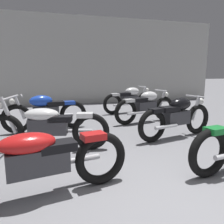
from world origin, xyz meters
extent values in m
plane|color=gray|center=(0.00, 0.00, 0.00)|extent=(60.00, 60.00, 0.00)
cube|color=#B2B2AD|center=(0.00, 8.00, 1.80)|extent=(12.74, 0.24, 3.60)
torus|color=black|center=(-0.71, 0.84, 0.34)|extent=(0.68, 0.22, 0.67)
cube|color=#38383D|center=(-1.45, 0.72, 0.44)|extent=(0.69, 0.35, 0.28)
ellipsoid|color=red|center=(-1.55, 0.70, 0.66)|extent=(0.65, 0.42, 0.22)
cube|color=black|center=(-1.23, 0.75, 0.57)|extent=(0.43, 0.30, 0.10)
cube|color=red|center=(-0.81, 0.83, 0.64)|extent=(0.31, 0.24, 0.08)
cylinder|color=silver|center=(-0.98, 0.93, 0.32)|extent=(0.55, 0.16, 0.07)
torus|color=black|center=(-2.04, 2.48, 0.34)|extent=(0.68, 0.26, 0.67)
torus|color=black|center=(-0.58, 2.13, 0.34)|extent=(0.68, 0.26, 0.67)
cylinder|color=silver|center=(-1.96, 2.46, 0.65)|extent=(0.28, 0.13, 0.66)
cube|color=#38383D|center=(-1.31, 2.30, 0.44)|extent=(0.70, 0.39, 0.28)
ellipsoid|color=white|center=(-1.41, 2.33, 0.66)|extent=(0.66, 0.45, 0.22)
cube|color=black|center=(-1.10, 2.25, 0.57)|extent=(0.45, 0.33, 0.10)
cube|color=white|center=(-0.68, 2.15, 0.64)|extent=(0.32, 0.26, 0.08)
cylinder|color=silver|center=(-1.90, 2.45, 0.96)|extent=(0.19, 0.67, 0.04)
cylinder|color=silver|center=(-0.79, 2.31, 0.32)|extent=(0.55, 0.20, 0.07)
torus|color=black|center=(-1.97, 3.65, 0.34)|extent=(0.68, 0.20, 0.67)
torus|color=black|center=(-0.68, 3.82, 0.34)|extent=(0.68, 0.20, 0.67)
cylinder|color=silver|center=(-1.89, 3.67, 0.59)|extent=(0.25, 0.10, 0.56)
cube|color=#38383D|center=(-1.33, 3.74, 0.44)|extent=(0.60, 0.31, 0.28)
ellipsoid|color=blue|center=(-1.43, 3.73, 0.72)|extent=(0.55, 0.35, 0.26)
cube|color=black|center=(-1.11, 3.77, 0.64)|extent=(0.43, 0.29, 0.10)
cube|color=blue|center=(-0.78, 3.81, 0.64)|extent=(0.30, 0.23, 0.08)
cylinder|color=silver|center=(-1.83, 3.67, 0.85)|extent=(0.10, 0.48, 0.04)
sphere|color=white|center=(-2.03, 3.65, 0.73)|extent=(0.14, 0.14, 0.14)
cylinder|color=silver|center=(-0.95, 3.92, 0.32)|extent=(0.55, 0.14, 0.07)
torus|color=black|center=(0.70, 0.62, 0.34)|extent=(0.68, 0.20, 0.67)
cube|color=#197F33|center=(0.80, 0.63, 0.64)|extent=(0.30, 0.24, 0.08)
torus|color=black|center=(1.93, 2.49, 0.34)|extent=(0.68, 0.26, 0.67)
torus|color=black|center=(0.66, 2.20, 0.34)|extent=(0.68, 0.26, 0.67)
cylinder|color=silver|center=(1.85, 2.47, 0.59)|extent=(0.25, 0.12, 0.56)
cube|color=#38383D|center=(1.29, 2.35, 0.44)|extent=(0.61, 0.36, 0.28)
ellipsoid|color=black|center=(1.39, 2.37, 0.72)|extent=(0.57, 0.39, 0.26)
cube|color=black|center=(1.08, 2.30, 0.64)|extent=(0.44, 0.32, 0.10)
cube|color=black|center=(0.76, 2.22, 0.64)|extent=(0.32, 0.26, 0.08)
cylinder|color=silver|center=(1.79, 2.46, 0.85)|extent=(0.14, 0.48, 0.04)
sphere|color=white|center=(1.99, 2.50, 0.73)|extent=(0.14, 0.14, 0.14)
cylinder|color=silver|center=(0.93, 2.13, 0.32)|extent=(0.55, 0.19, 0.07)
torus|color=black|center=(1.93, 4.01, 0.34)|extent=(0.68, 0.25, 0.67)
torus|color=black|center=(0.66, 3.73, 0.34)|extent=(0.68, 0.25, 0.67)
cylinder|color=silver|center=(1.86, 4.00, 0.59)|extent=(0.25, 0.12, 0.56)
cube|color=#38383D|center=(1.30, 3.87, 0.44)|extent=(0.61, 0.36, 0.28)
ellipsoid|color=white|center=(1.40, 3.90, 0.72)|extent=(0.57, 0.39, 0.26)
cube|color=black|center=(1.08, 3.83, 0.64)|extent=(0.44, 0.32, 0.10)
cube|color=white|center=(0.76, 3.76, 0.64)|extent=(0.32, 0.26, 0.08)
cylinder|color=silver|center=(1.80, 3.98, 0.85)|extent=(0.14, 0.48, 0.04)
sphere|color=white|center=(1.99, 4.03, 0.73)|extent=(0.14, 0.14, 0.14)
cylinder|color=silver|center=(0.94, 3.66, 0.32)|extent=(0.55, 0.19, 0.07)
torus|color=black|center=(2.03, 5.50, 0.34)|extent=(0.68, 0.24, 0.67)
torus|color=black|center=(0.76, 5.24, 0.34)|extent=(0.68, 0.24, 0.67)
cylinder|color=silver|center=(1.95, 5.48, 0.59)|extent=(0.25, 0.12, 0.56)
cube|color=#38383D|center=(1.39, 5.37, 0.44)|extent=(0.61, 0.35, 0.28)
ellipsoid|color=white|center=(1.49, 5.39, 0.72)|extent=(0.57, 0.38, 0.26)
cube|color=black|center=(1.18, 5.32, 0.64)|extent=(0.44, 0.32, 0.10)
cube|color=white|center=(0.85, 5.26, 0.64)|extent=(0.31, 0.25, 0.08)
cylinder|color=silver|center=(1.89, 5.47, 0.85)|extent=(0.13, 0.48, 0.04)
sphere|color=white|center=(2.09, 5.51, 0.73)|extent=(0.14, 0.14, 0.14)
cylinder|color=silver|center=(1.03, 5.16, 0.32)|extent=(0.55, 0.18, 0.07)
camera|label=1|loc=(-1.35, -1.78, 1.42)|focal=36.72mm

